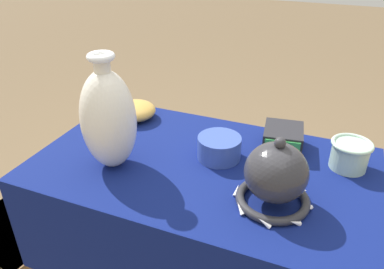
{
  "coord_description": "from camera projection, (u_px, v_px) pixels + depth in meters",
  "views": [
    {
      "loc": [
        0.32,
        -0.86,
        1.32
      ],
      "look_at": [
        -0.01,
        -0.07,
        0.84
      ],
      "focal_mm": 35.0,
      "sensor_mm": 36.0,
      "label": 1
    }
  ],
  "objects": [
    {
      "name": "bowl_shallow_ochre",
      "position": [
        135.0,
        111.0,
        1.34
      ],
      "size": [
        0.15,
        0.15,
        0.06
      ],
      "primitive_type": "ellipsoid",
      "color": "gold",
      "rests_on": "display_table"
    },
    {
      "name": "cup_wide_celadon",
      "position": [
        350.0,
        154.0,
        1.06
      ],
      "size": [
        0.11,
        0.11,
        0.08
      ],
      "color": "#A8CCB7",
      "rests_on": "display_table"
    },
    {
      "name": "vase_dome_bell",
      "position": [
        275.0,
        177.0,
        0.9
      ],
      "size": [
        0.2,
        0.2,
        0.19
      ],
      "color": "#2D2D33",
      "rests_on": "display_table"
    },
    {
      "name": "wooden_crate",
      "position": [
        14.0,
        244.0,
        1.64
      ],
      "size": [
        0.47,
        0.37,
        0.19
      ],
      "rotation": [
        0.0,
        0.0,
        -0.14
      ],
      "color": "olive",
      "rests_on": "ground_plane"
    },
    {
      "name": "display_table",
      "position": [
        200.0,
        194.0,
        1.13
      ],
      "size": [
        0.99,
        0.58,
        0.71
      ],
      "color": "#38383D",
      "rests_on": "ground_plane"
    },
    {
      "name": "vase_tall_bulbous",
      "position": [
        108.0,
        119.0,
        1.02
      ],
      "size": [
        0.15,
        0.15,
        0.33
      ],
      "color": "white",
      "rests_on": "display_table"
    },
    {
      "name": "pot_squat_cobalt",
      "position": [
        219.0,
        148.0,
        1.11
      ],
      "size": [
        0.13,
        0.13,
        0.07
      ],
      "primitive_type": "cylinder",
      "color": "#3851A8",
      "rests_on": "display_table"
    },
    {
      "name": "mosaic_tile_box",
      "position": [
        283.0,
        139.0,
        1.15
      ],
      "size": [
        0.13,
        0.15,
        0.07
      ],
      "rotation": [
        0.0,
        0.0,
        0.14
      ],
      "color": "#232328",
      "rests_on": "display_table"
    }
  ]
}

